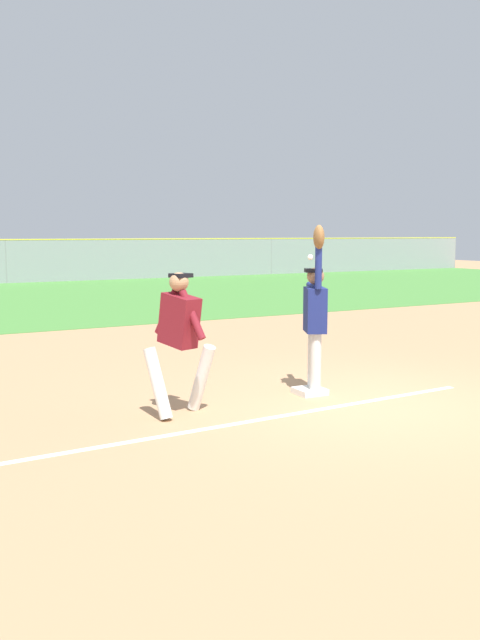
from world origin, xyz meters
name	(u,v)px	position (x,y,z in m)	size (l,w,h in m)	color
ground_plane	(358,402)	(0.00, 0.00, 0.00)	(74.23, 74.23, 0.00)	tan
outfield_grass	(51,298)	(0.00, 16.24, 0.01)	(54.24, 15.66, 0.01)	#478438
chalk_foul_line	(21,460)	(-4.28, -0.21, 0.00)	(12.00, 0.10, 0.01)	white
first_base	(310,391)	(-0.28, 0.69, 0.04)	(0.38, 0.38, 0.08)	white
fielder	(315,312)	(-0.23, 0.66, 1.12)	(0.50, 0.85, 2.28)	silver
runner	(180,333)	(-2.27, 0.55, 1.00)	(0.86, 0.83, 1.72)	white
baseball	(310,257)	(-0.41, 0.53, 1.86)	(0.07, 0.07, 0.07)	white
outfield_fence	(6,261)	(0.00, 24.07, 0.96)	(54.32, 0.08, 1.92)	#93999E
parked_car_green	(102,263)	(5.20, 26.89, 0.67)	(4.52, 2.36, 1.25)	#1E6B33
parked_car_silver	(205,260)	(11.20, 27.17, 0.67)	(4.52, 2.36, 1.25)	#B7B7BC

